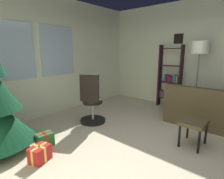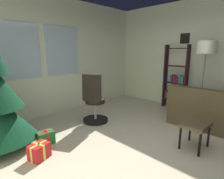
{
  "view_description": "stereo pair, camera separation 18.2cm",
  "coord_description": "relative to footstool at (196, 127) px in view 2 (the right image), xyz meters",
  "views": [
    {
      "loc": [
        -2.4,
        -1.2,
        1.58
      ],
      "look_at": [
        -0.19,
        0.73,
        0.94
      ],
      "focal_mm": 28.83,
      "sensor_mm": 36.0,
      "label": 1
    },
    {
      "loc": [
        -2.27,
        -1.33,
        1.58
      ],
      "look_at": [
        -0.19,
        0.73,
        0.94
      ],
      "focal_mm": 28.83,
      "sensor_mm": 36.0,
      "label": 2
    }
  ],
  "objects": [
    {
      "name": "ground_plane",
      "position": [
        -0.61,
        0.38,
        -0.42
      ],
      "size": [
        5.17,
        5.65,
        0.1
      ],
      "primitive_type": "cube",
      "color": "beige"
    },
    {
      "name": "wall_back_with_windows",
      "position": [
        -0.63,
        3.25,
        1.06
      ],
      "size": [
        5.17,
        0.12,
        2.86
      ],
      "color": "silver",
      "rests_on": "ground_plane"
    },
    {
      "name": "wall_right_with_frames",
      "position": [
        2.02,
        0.38,
        1.06
      ],
      "size": [
        0.12,
        5.65,
        2.86
      ],
      "color": "silver",
      "rests_on": "ground_plane"
    },
    {
      "name": "footstool",
      "position": [
        0.0,
        0.0,
        0.0
      ],
      "size": [
        0.46,
        0.36,
        0.44
      ],
      "color": "#4F422A",
      "rests_on": "ground_plane"
    },
    {
      "name": "gift_box_red",
      "position": [
        -1.93,
        1.52,
        -0.26
      ],
      "size": [
        0.32,
        0.28,
        0.24
      ],
      "color": "red",
      "rests_on": "ground_plane"
    },
    {
      "name": "gift_box_green",
      "position": [
        -1.67,
        1.86,
        -0.26
      ],
      "size": [
        0.28,
        0.2,
        0.24
      ],
      "color": "#1E722D",
      "rests_on": "ground_plane"
    },
    {
      "name": "gift_box_gold",
      "position": [
        -1.9,
        2.66,
        -0.24
      ],
      "size": [
        0.29,
        0.29,
        0.28
      ],
      "color": "gold",
      "rests_on": "ground_plane"
    },
    {
      "name": "office_chair",
      "position": [
        -0.46,
        2.0,
        0.06
      ],
      "size": [
        0.59,
        0.57,
        1.1
      ],
      "color": "black",
      "rests_on": "ground_plane"
    },
    {
      "name": "bookshelf",
      "position": [
        1.76,
        1.22,
        0.4
      ],
      "size": [
        0.18,
        0.64,
        1.73
      ],
      "color": "black",
      "rests_on": "ground_plane"
    },
    {
      "name": "floor_lamp",
      "position": [
        1.51,
        0.45,
        1.18
      ],
      "size": [
        0.4,
        0.4,
        1.79
      ],
      "color": "slate",
      "rests_on": "ground_plane"
    }
  ]
}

